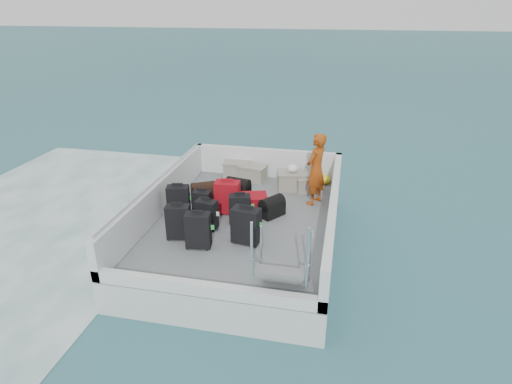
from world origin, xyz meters
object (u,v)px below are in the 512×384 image
at_px(suitcase_2, 202,204).
at_px(suitcase_5, 227,198).
at_px(suitcase_6, 246,226).
at_px(crate_3, 308,184).
at_px(crate_2, 292,181).
at_px(suitcase_3, 198,231).
at_px(crate_1, 253,174).
at_px(passenger, 316,169).
at_px(suitcase_1, 179,201).
at_px(suitcase_8, 250,201).
at_px(suitcase_4, 207,215).
at_px(crate_0, 237,170).
at_px(suitcase_7, 240,209).
at_px(suitcase_0, 178,222).

xyz_separation_m(suitcase_2, suitcase_5, (0.47, 0.22, 0.08)).
height_order(suitcase_6, crate_3, suitcase_6).
height_order(suitcase_2, crate_2, suitcase_2).
distance_m(suitcase_3, crate_1, 3.26).
bearing_deg(crate_2, passenger, -48.76).
bearing_deg(suitcase_1, crate_2, 29.48).
bearing_deg(suitcase_8, suitcase_2, 105.85).
height_order(suitcase_4, crate_2, suitcase_4).
bearing_deg(crate_0, suitcase_6, -72.57).
bearing_deg(crate_1, suitcase_1, -115.69).
relative_size(suitcase_4, suitcase_6, 0.85).
xyz_separation_m(suitcase_4, suitcase_5, (0.20, 0.72, 0.05)).
relative_size(suitcase_3, suitcase_6, 0.97).
height_order(crate_1, crate_3, crate_1).
bearing_deg(suitcase_6, passenger, 70.76).
relative_size(suitcase_7, crate_2, 0.90).
xyz_separation_m(suitcase_0, suitcase_7, (0.93, 0.83, -0.04)).
bearing_deg(suitcase_0, crate_2, 47.33).
bearing_deg(suitcase_0, suitcase_8, 47.22).
bearing_deg(suitcase_5, crate_0, 95.03).
height_order(crate_1, passenger, passenger).
bearing_deg(suitcase_3, crate_3, 52.52).
relative_size(suitcase_4, suitcase_8, 0.81).
xyz_separation_m(suitcase_0, crate_2, (1.71, 2.69, -0.13)).
bearing_deg(crate_0, crate_3, -15.67).
height_order(suitcase_1, crate_1, suitcase_1).
relative_size(suitcase_6, crate_1, 1.17).
bearing_deg(suitcase_6, suitcase_5, 129.68).
bearing_deg(suitcase_8, suitcase_5, 113.98).
xyz_separation_m(suitcase_4, suitcase_6, (0.85, -0.36, 0.05)).
height_order(suitcase_1, crate_3, suitcase_1).
xyz_separation_m(suitcase_8, crate_2, (0.73, 1.16, 0.05)).
bearing_deg(suitcase_3, suitcase_2, 97.96).
xyz_separation_m(suitcase_1, suitcase_5, (0.91, 0.35, 0.02)).
xyz_separation_m(suitcase_3, passenger, (1.82, 2.27, 0.44)).
bearing_deg(suitcase_0, suitcase_6, -5.22).
bearing_deg(suitcase_8, crate_0, 6.71).
distance_m(crate_0, passenger, 2.35).
relative_size(suitcase_7, passenger, 0.38).
xyz_separation_m(suitcase_0, suitcase_3, (0.45, -0.22, 0.00)).
distance_m(crate_1, passenger, 1.93).
height_order(suitcase_3, crate_1, suitcase_3).
bearing_deg(suitcase_8, crate_1, -6.83).
height_order(suitcase_0, passenger, passenger).
distance_m(suitcase_3, crate_2, 3.18).
distance_m(suitcase_1, passenger, 2.90).
relative_size(suitcase_2, crate_0, 0.85).
height_order(suitcase_4, crate_3, suitcase_4).
xyz_separation_m(suitcase_1, passenger, (2.60, 1.20, 0.44)).
bearing_deg(suitcase_7, crate_0, 91.65).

